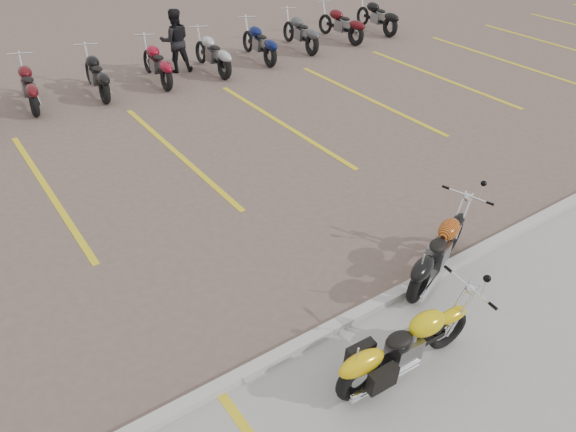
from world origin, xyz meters
name	(u,v)px	position (x,y,z in m)	size (l,w,h in m)	color
ground	(282,246)	(0.00, 0.00, 0.00)	(100.00, 100.00, 0.00)	brown
curb	(362,313)	(0.00, -2.00, 0.06)	(60.00, 0.18, 0.12)	#ADAAA3
parking_stripes	(177,153)	(0.00, 4.00, 0.00)	(38.00, 5.50, 0.01)	gold
yellow_cruiser	(401,348)	(-0.28, -3.02, 0.43)	(2.10, 0.32, 0.86)	black
flame_cruiser	(436,254)	(1.48, -1.94, 0.42)	(1.94, 0.86, 0.84)	black
person_b	(175,41)	(2.26, 8.67, 0.88)	(0.85, 0.66, 1.75)	black
bg_bike_row	(94,73)	(-0.24, 8.29, 0.55)	(20.51, 2.02, 1.10)	black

